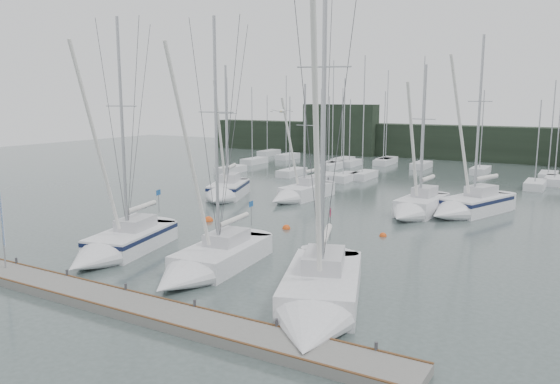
{
  "coord_description": "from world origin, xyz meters",
  "views": [
    {
      "loc": [
        16.03,
        -21.0,
        9.03
      ],
      "look_at": [
        0.87,
        5.0,
        3.82
      ],
      "focal_mm": 35.0,
      "sensor_mm": 36.0,
      "label": 1
    }
  ],
  "objects_px": {
    "buoy_a": "(286,229)",
    "sailboat_mid_d": "(465,207)",
    "sailboat_near_center": "(203,266)",
    "sailboat_near_right": "(317,303)",
    "sailboat_near_left": "(115,247)",
    "sailboat_mid_c": "(415,209)",
    "sailboat_mid_a": "(225,192)",
    "buoy_b": "(383,236)",
    "buoy_c": "(208,221)",
    "dock_banner": "(2,223)",
    "sailboat_mid_b": "(297,194)"
  },
  "relations": [
    {
      "from": "sailboat_mid_c",
      "to": "buoy_b",
      "type": "height_order",
      "value": "sailboat_mid_c"
    },
    {
      "from": "sailboat_near_center",
      "to": "buoy_b",
      "type": "height_order",
      "value": "sailboat_near_center"
    },
    {
      "from": "sailboat_mid_c",
      "to": "buoy_a",
      "type": "height_order",
      "value": "sailboat_mid_c"
    },
    {
      "from": "sailboat_mid_b",
      "to": "sailboat_mid_c",
      "type": "xyz_separation_m",
      "value": [
        11.03,
        -1.34,
        0.07
      ]
    },
    {
      "from": "sailboat_near_center",
      "to": "sailboat_mid_b",
      "type": "relative_size",
      "value": 1.28
    },
    {
      "from": "buoy_a",
      "to": "buoy_b",
      "type": "xyz_separation_m",
      "value": [
        6.56,
        1.42,
        0.0
      ]
    },
    {
      "from": "sailboat_near_center",
      "to": "buoy_c",
      "type": "distance_m",
      "value": 12.65
    },
    {
      "from": "sailboat_near_left",
      "to": "buoy_a",
      "type": "bearing_deg",
      "value": 52.1
    },
    {
      "from": "sailboat_mid_b",
      "to": "sailboat_mid_d",
      "type": "relative_size",
      "value": 0.75
    },
    {
      "from": "buoy_b",
      "to": "dock_banner",
      "type": "distance_m",
      "value": 22.58
    },
    {
      "from": "sailboat_mid_c",
      "to": "sailboat_mid_d",
      "type": "bearing_deg",
      "value": 41.52
    },
    {
      "from": "sailboat_near_right",
      "to": "sailboat_mid_d",
      "type": "bearing_deg",
      "value": 67.36
    },
    {
      "from": "sailboat_near_center",
      "to": "sailboat_mid_c",
      "type": "bearing_deg",
      "value": 68.82
    },
    {
      "from": "sailboat_mid_a",
      "to": "sailboat_near_right",
      "type": "bearing_deg",
      "value": -67.08
    },
    {
      "from": "sailboat_near_left",
      "to": "buoy_a",
      "type": "relative_size",
      "value": 25.12
    },
    {
      "from": "sailboat_mid_c",
      "to": "sailboat_mid_d",
      "type": "height_order",
      "value": "sailboat_mid_d"
    },
    {
      "from": "sailboat_near_left",
      "to": "sailboat_mid_c",
      "type": "xyz_separation_m",
      "value": [
        11.73,
        19.29,
        0.04
      ]
    },
    {
      "from": "sailboat_mid_c",
      "to": "sailboat_near_center",
      "type": "bearing_deg",
      "value": -101.05
    },
    {
      "from": "sailboat_near_left",
      "to": "sailboat_mid_d",
      "type": "xyz_separation_m",
      "value": [
        14.98,
        21.75,
        0.09
      ]
    },
    {
      "from": "sailboat_mid_c",
      "to": "sailboat_mid_a",
      "type": "bearing_deg",
      "value": -170.82
    },
    {
      "from": "sailboat_near_center",
      "to": "buoy_c",
      "type": "bearing_deg",
      "value": 120.57
    },
    {
      "from": "sailboat_near_center",
      "to": "sailboat_near_right",
      "type": "xyz_separation_m",
      "value": [
        7.51,
        -1.94,
        0.1
      ]
    },
    {
      "from": "sailboat_mid_b",
      "to": "dock_banner",
      "type": "bearing_deg",
      "value": -90.84
    },
    {
      "from": "sailboat_mid_c",
      "to": "buoy_a",
      "type": "distance_m",
      "value": 10.72
    },
    {
      "from": "sailboat_mid_c",
      "to": "buoy_a",
      "type": "xyz_separation_m",
      "value": [
        -6.61,
        -8.41,
        -0.63
      ]
    },
    {
      "from": "sailboat_near_right",
      "to": "sailboat_mid_c",
      "type": "xyz_separation_m",
      "value": [
        -2.2,
        21.32,
        0.01
      ]
    },
    {
      "from": "sailboat_mid_d",
      "to": "sailboat_near_center",
      "type": "bearing_deg",
      "value": -91.18
    },
    {
      "from": "buoy_b",
      "to": "dock_banner",
      "type": "bearing_deg",
      "value": -128.15
    },
    {
      "from": "sailboat_mid_b",
      "to": "buoy_c",
      "type": "bearing_deg",
      "value": -94.16
    },
    {
      "from": "buoy_c",
      "to": "buoy_b",
      "type": "bearing_deg",
      "value": 9.83
    },
    {
      "from": "sailboat_near_center",
      "to": "sailboat_mid_d",
      "type": "distance_m",
      "value": 23.47
    },
    {
      "from": "dock_banner",
      "to": "sailboat_mid_a",
      "type": "bearing_deg",
      "value": 122.39
    },
    {
      "from": "sailboat_near_center",
      "to": "sailboat_mid_c",
      "type": "xyz_separation_m",
      "value": [
        5.32,
        19.38,
        0.11
      ]
    },
    {
      "from": "sailboat_near_left",
      "to": "sailboat_mid_b",
      "type": "relative_size",
      "value": 1.31
    },
    {
      "from": "dock_banner",
      "to": "sailboat_mid_d",
      "type": "bearing_deg",
      "value": 82.53
    },
    {
      "from": "sailboat_near_center",
      "to": "buoy_a",
      "type": "bearing_deg",
      "value": 90.88
    },
    {
      "from": "sailboat_mid_c",
      "to": "buoy_b",
      "type": "relative_size",
      "value": 24.95
    },
    {
      "from": "buoy_b",
      "to": "buoy_c",
      "type": "xyz_separation_m",
      "value": [
        -12.77,
        -2.21,
        0.0
      ]
    },
    {
      "from": "sailboat_mid_a",
      "to": "sailboat_mid_d",
      "type": "relative_size",
      "value": 0.87
    },
    {
      "from": "buoy_a",
      "to": "sailboat_mid_d",
      "type": "bearing_deg",
      "value": 47.83
    },
    {
      "from": "sailboat_near_center",
      "to": "sailboat_mid_b",
      "type": "xyz_separation_m",
      "value": [
        -5.72,
        20.72,
        0.04
      ]
    },
    {
      "from": "sailboat_mid_a",
      "to": "sailboat_mid_c",
      "type": "height_order",
      "value": "sailboat_mid_a"
    },
    {
      "from": "buoy_b",
      "to": "buoy_c",
      "type": "height_order",
      "value": "buoy_c"
    },
    {
      "from": "sailboat_mid_d",
      "to": "buoy_a",
      "type": "height_order",
      "value": "sailboat_mid_d"
    },
    {
      "from": "sailboat_mid_a",
      "to": "buoy_b",
      "type": "bearing_deg",
      "value": -39.18
    },
    {
      "from": "sailboat_near_center",
      "to": "sailboat_mid_a",
      "type": "relative_size",
      "value": 1.11
    },
    {
      "from": "sailboat_near_left",
      "to": "dock_banner",
      "type": "relative_size",
      "value": 3.54
    },
    {
      "from": "sailboat_near_right",
      "to": "sailboat_mid_d",
      "type": "xyz_separation_m",
      "value": [
        1.05,
        23.79,
        0.06
      ]
    },
    {
      "from": "sailboat_mid_b",
      "to": "sailboat_mid_c",
      "type": "height_order",
      "value": "sailboat_mid_c"
    },
    {
      "from": "sailboat_mid_b",
      "to": "dock_banner",
      "type": "relative_size",
      "value": 2.7
    }
  ]
}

